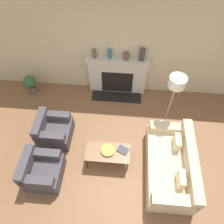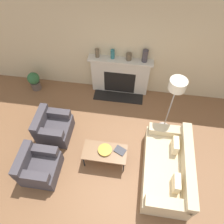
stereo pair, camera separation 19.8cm
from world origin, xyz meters
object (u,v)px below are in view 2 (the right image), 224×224
(armchair_far, at_px, (53,128))
(mantel_vase_center_left, at_px, (113,54))
(fireplace, at_px, (120,76))
(couch, at_px, (168,168))
(mantel_vase_left, at_px, (97,53))
(armchair_near, at_px, (38,167))
(potted_plant, at_px, (34,81))
(coffee_table, at_px, (105,152))
(mantel_vase_center_right, at_px, (129,57))
(floor_lamp, at_px, (176,90))
(book, at_px, (120,150))
(bowl, at_px, (105,150))
(mantel_vase_right, at_px, (145,56))

(armchair_far, height_order, mantel_vase_center_left, mantel_vase_center_left)
(fireplace, height_order, armchair_far, fireplace)
(couch, height_order, armchair_far, couch)
(couch, xyz_separation_m, mantel_vase_center_left, (-1.57, 2.42, 0.98))
(couch, xyz_separation_m, mantel_vase_left, (-1.97, 2.42, 0.98))
(armchair_near, relative_size, potted_plant, 1.36)
(armchair_far, xyz_separation_m, coffee_table, (1.39, -0.53, 0.11))
(mantel_vase_center_right, relative_size, potted_plant, 0.33)
(floor_lamp, bearing_deg, armchair_near, -149.46)
(armchair_near, height_order, armchair_far, same)
(mantel_vase_center_left, bearing_deg, mantel_vase_left, 180.00)
(couch, xyz_separation_m, book, (-1.08, 0.20, 0.14))
(bowl, bearing_deg, armchair_far, 160.01)
(mantel_vase_right, bearing_deg, armchair_near, -126.21)
(couch, bearing_deg, coffee_table, -95.25)
(couch, bearing_deg, book, -100.38)
(floor_lamp, xyz_separation_m, mantel_vase_center_left, (-1.51, 1.17, -0.15))
(coffee_table, distance_m, book, 0.34)
(armchair_near, xyz_separation_m, floor_lamp, (2.73, 1.61, 1.15))
(couch, xyz_separation_m, mantel_vase_center_right, (-1.15, 2.42, 0.95))
(couch, bearing_deg, armchair_far, -103.26)
(mantel_vase_center_left, bearing_deg, mantel_vase_right, -0.00)
(mantel_vase_right, height_order, potted_plant, mantel_vase_right)
(floor_lamp, height_order, potted_plant, floor_lamp)
(armchair_near, relative_size, mantel_vase_right, 2.38)
(mantel_vase_left, bearing_deg, mantel_vase_center_left, 0.00)
(couch, relative_size, bowl, 6.01)
(floor_lamp, distance_m, potted_plant, 4.03)
(coffee_table, bearing_deg, potted_plant, 140.29)
(mantel_vase_right, bearing_deg, armchair_far, -139.20)
(couch, bearing_deg, floor_lamp, -177.28)
(coffee_table, xyz_separation_m, book, (0.33, 0.07, 0.05))
(fireplace, bearing_deg, mantel_vase_center_left, 176.14)
(mantel_vase_center_right, bearing_deg, potted_plant, -173.94)
(coffee_table, xyz_separation_m, mantel_vase_left, (-0.56, 2.29, 0.88))
(book, bearing_deg, mantel_vase_left, 136.76)
(book, height_order, floor_lamp, floor_lamp)
(armchair_near, bearing_deg, bowl, -69.42)
(mantel_vase_right, bearing_deg, potted_plant, -174.72)
(armchair_far, relative_size, bowl, 2.53)
(mantel_vase_center_right, bearing_deg, armchair_far, -133.02)
(armchair_far, xyz_separation_m, floor_lamp, (2.73, 0.59, 1.15))
(mantel_vase_center_left, xyz_separation_m, potted_plant, (-2.25, -0.28, -0.97))
(couch, height_order, book, couch)
(mantel_vase_left, distance_m, mantel_vase_center_left, 0.40)
(armchair_far, bearing_deg, mantel_vase_left, -25.18)
(coffee_table, distance_m, potted_plant, 3.14)
(armchair_far, xyz_separation_m, book, (1.72, -0.46, 0.16))
(bowl, relative_size, mantel_vase_left, 1.33)
(mantel_vase_center_right, height_order, potted_plant, mantel_vase_center_right)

